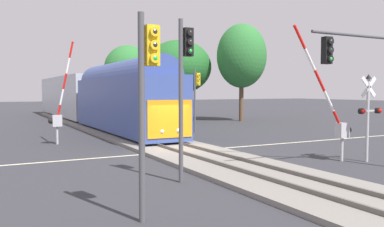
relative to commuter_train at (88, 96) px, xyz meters
name	(u,v)px	position (x,y,z in m)	size (l,w,h in m)	color
ground_plane	(180,152)	(0.00, -20.68, -2.78)	(220.00, 220.00, 0.00)	#333338
road_centre_stripe	(180,151)	(0.00, -20.68, -2.77)	(44.00, 0.20, 0.01)	beige
railway_track	(180,150)	(0.00, -20.68, -2.68)	(4.40, 80.00, 0.32)	gray
commuter_train	(88,96)	(0.00, 0.00, 0.00)	(3.04, 41.80, 5.16)	#384C93
crossing_gate_near	(337,118)	(5.02, -26.84, -0.77)	(3.58, 0.40, 6.09)	#B7B7BC
crossing_signal_mast	(368,109)	(6.25, -27.54, -0.31)	(1.36, 0.44, 4.04)	#B2B2B7
crossing_gate_far	(58,112)	(-5.30, -14.52, -0.78)	(1.62, 0.40, 6.33)	#B7B7BC
traffic_signal_far_side	(196,90)	(5.70, -11.97, 0.57)	(0.53, 0.38, 4.99)	#4C4C51
traffic_signal_near_right	(378,65)	(4.67, -29.17, 1.53)	(5.44, 0.38, 5.67)	#4C4C51
traffic_signal_near_left	(147,83)	(-5.83, -30.71, 0.71)	(0.53, 0.38, 5.20)	#4C4C51
traffic_signal_median	(184,74)	(-3.06, -27.26, 1.10)	(0.53, 0.38, 5.80)	#4C4C51
oak_far_right	(178,67)	(10.32, 0.79, 3.16)	(7.41, 7.41, 8.96)	brown
elm_centre_background	(128,69)	(5.58, 4.40, 3.00)	(5.37, 5.37, 8.49)	#4C3828
maple_right_background	(242,56)	(15.50, -4.09, 4.22)	(5.35, 5.35, 10.46)	brown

